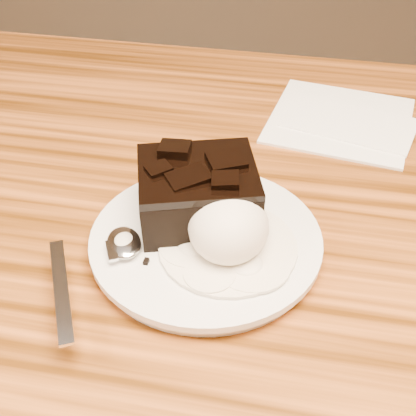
% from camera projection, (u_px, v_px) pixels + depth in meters
% --- Properties ---
extents(plate, '(0.20, 0.20, 0.02)m').
position_uv_depth(plate, '(206.00, 243.00, 0.50)').
color(plate, white).
rests_on(plate, dining_table).
extents(brownie, '(0.12, 0.11, 0.05)m').
position_uv_depth(brownie, '(198.00, 196.00, 0.50)').
color(brownie, black).
rests_on(brownie, plate).
extents(ice_cream_scoop, '(0.07, 0.07, 0.06)m').
position_uv_depth(ice_cream_scoop, '(229.00, 227.00, 0.47)').
color(ice_cream_scoop, white).
rests_on(ice_cream_scoop, plate).
extents(melt_puddle, '(0.12, 0.12, 0.00)m').
position_uv_depth(melt_puddle, '(228.00, 247.00, 0.48)').
color(melt_puddle, white).
rests_on(melt_puddle, plate).
extents(spoon, '(0.10, 0.16, 0.01)m').
position_uv_depth(spoon, '(124.00, 244.00, 0.48)').
color(spoon, silver).
rests_on(spoon, plate).
extents(napkin, '(0.18, 0.18, 0.01)m').
position_uv_depth(napkin, '(340.00, 119.00, 0.67)').
color(napkin, white).
rests_on(napkin, dining_table).
extents(crumb_a, '(0.01, 0.01, 0.00)m').
position_uv_depth(crumb_a, '(151.00, 232.00, 0.49)').
color(crumb_a, black).
rests_on(crumb_a, plate).
extents(crumb_b, '(0.01, 0.01, 0.00)m').
position_uv_depth(crumb_b, '(167.00, 263.00, 0.47)').
color(crumb_b, black).
rests_on(crumb_b, plate).
extents(crumb_c, '(0.00, 0.01, 0.00)m').
position_uv_depth(crumb_c, '(146.00, 261.00, 0.47)').
color(crumb_c, black).
rests_on(crumb_c, plate).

